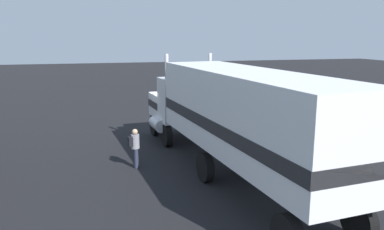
# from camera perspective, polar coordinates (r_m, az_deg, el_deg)

# --- Properties ---
(ground_plane) EXTENTS (120.00, 120.00, 0.00)m
(ground_plane) POSITION_cam_1_polar(r_m,az_deg,el_deg) (20.91, -2.92, -2.96)
(ground_plane) COLOR black
(lane_stripe_near) EXTENTS (4.40, 0.44, 0.01)m
(lane_stripe_near) POSITION_cam_1_polar(r_m,az_deg,el_deg) (23.57, 4.47, -1.29)
(lane_stripe_near) COLOR silver
(lane_stripe_near) RESTS_ON ground_plane
(lane_stripe_mid) EXTENTS (4.40, 0.42, 0.01)m
(lane_stripe_mid) POSITION_cam_1_polar(r_m,az_deg,el_deg) (19.07, 18.64, -5.01)
(lane_stripe_mid) COLOR silver
(lane_stripe_mid) RESTS_ON ground_plane
(semi_truck) EXTENTS (14.34, 4.10, 4.50)m
(semi_truck) POSITION_cam_1_polar(r_m,az_deg,el_deg) (14.18, 5.96, 0.40)
(semi_truck) COLOR white
(semi_truck) RESTS_ON ground_plane
(person_bystander) EXTENTS (0.34, 0.47, 1.63)m
(person_bystander) POSITION_cam_1_polar(r_m,az_deg,el_deg) (15.67, -8.57, -4.72)
(person_bystander) COLOR #2D3347
(person_bystander) RESTS_ON ground_plane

